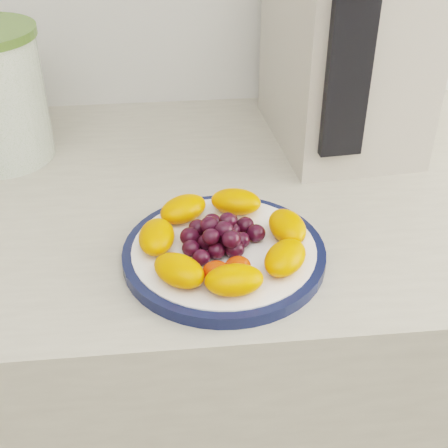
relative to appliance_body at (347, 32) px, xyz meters
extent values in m
cube|color=#B3AC98|center=(-0.26, -0.14, -0.62)|extent=(3.50, 0.60, 0.90)
cube|color=#9C7957|center=(-0.26, -0.14, -0.65)|extent=(3.48, 0.58, 0.84)
cylinder|color=#10183A|center=(-0.21, -0.30, -0.16)|extent=(0.23, 0.23, 0.01)
cylinder|color=white|center=(-0.21, -0.30, -0.16)|extent=(0.21, 0.21, 0.02)
cube|color=#B3AA9C|center=(0.00, 0.00, 0.00)|extent=(0.21, 0.28, 0.33)
cube|color=black|center=(-0.04, -0.14, 0.00)|extent=(0.06, 0.02, 0.25)
ellipsoid|color=#F96900|center=(-0.13, -0.28, -0.13)|extent=(0.05, 0.07, 0.03)
ellipsoid|color=#F96900|center=(-0.19, -0.23, -0.13)|extent=(0.07, 0.06, 0.03)
ellipsoid|color=#F96900|center=(-0.25, -0.24, -0.13)|extent=(0.07, 0.07, 0.03)
ellipsoid|color=#F96900|center=(-0.28, -0.29, -0.13)|extent=(0.05, 0.07, 0.03)
ellipsoid|color=#F96900|center=(-0.26, -0.35, -0.13)|extent=(0.07, 0.07, 0.03)
ellipsoid|color=#F96900|center=(-0.21, -0.37, -0.13)|extent=(0.06, 0.04, 0.03)
ellipsoid|color=#F96900|center=(-0.15, -0.34, -0.13)|extent=(0.07, 0.07, 0.03)
ellipsoid|color=black|center=(-0.21, -0.30, -0.14)|extent=(0.02, 0.02, 0.02)
ellipsoid|color=black|center=(-0.19, -0.30, -0.14)|extent=(0.02, 0.02, 0.02)
ellipsoid|color=black|center=(-0.20, -0.28, -0.14)|extent=(0.02, 0.02, 0.02)
ellipsoid|color=black|center=(-0.22, -0.28, -0.14)|extent=(0.02, 0.02, 0.02)
ellipsoid|color=black|center=(-0.23, -0.30, -0.14)|extent=(0.02, 0.02, 0.02)
ellipsoid|color=black|center=(-0.22, -0.32, -0.14)|extent=(0.02, 0.02, 0.02)
ellipsoid|color=black|center=(-0.20, -0.32, -0.14)|extent=(0.02, 0.02, 0.02)
ellipsoid|color=black|center=(-0.17, -0.29, -0.14)|extent=(0.02, 0.02, 0.02)
ellipsoid|color=black|center=(-0.18, -0.27, -0.14)|extent=(0.02, 0.02, 0.02)
ellipsoid|color=black|center=(-0.20, -0.26, -0.14)|extent=(0.02, 0.02, 0.02)
ellipsoid|color=black|center=(-0.22, -0.26, -0.14)|extent=(0.02, 0.02, 0.02)
ellipsoid|color=black|center=(-0.24, -0.27, -0.14)|extent=(0.02, 0.02, 0.02)
ellipsoid|color=black|center=(-0.25, -0.29, -0.14)|extent=(0.02, 0.02, 0.02)
ellipsoid|color=black|center=(-0.25, -0.31, -0.14)|extent=(0.02, 0.02, 0.02)
ellipsoid|color=black|center=(-0.24, -0.33, -0.14)|extent=(0.02, 0.02, 0.02)
ellipsoid|color=black|center=(-0.21, -0.30, -0.12)|extent=(0.02, 0.02, 0.02)
ellipsoid|color=black|center=(-0.20, -0.28, -0.12)|extent=(0.02, 0.02, 0.02)
ellipsoid|color=black|center=(-0.22, -0.29, -0.12)|extent=(0.02, 0.02, 0.02)
ellipsoid|color=black|center=(-0.22, -0.31, -0.12)|extent=(0.02, 0.02, 0.02)
ellipsoid|color=black|center=(-0.20, -0.32, -0.12)|extent=(0.02, 0.02, 0.02)
ellipsoid|color=red|center=(-0.22, -0.36, -0.14)|extent=(0.03, 0.03, 0.02)
ellipsoid|color=red|center=(-0.20, -0.35, -0.14)|extent=(0.04, 0.03, 0.02)
camera|label=1|loc=(-0.27, -0.87, 0.28)|focal=50.00mm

